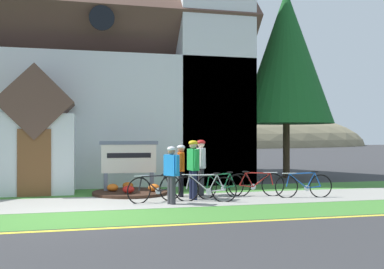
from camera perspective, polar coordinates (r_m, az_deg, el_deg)
ground at (r=15.16m, az=-14.79°, el=-7.30°), size 140.00×140.00×0.00m
sidewalk_slab at (r=13.08m, az=-10.60°, el=-8.43°), size 32.00×2.68×0.01m
grass_verge at (r=10.73m, az=-9.86°, el=-10.25°), size 32.00×2.08×0.01m
church_lawn at (r=15.47m, az=-11.12°, el=-7.15°), size 24.00×2.15×0.01m
curb_paint_stripe at (r=9.57m, az=-9.35°, el=-11.50°), size 28.00×0.16×0.01m
church_building at (r=20.70m, az=-10.59°, el=7.66°), size 12.30×10.65×13.46m
church_sign at (r=15.07m, az=-7.92°, el=-3.05°), size 1.92×0.18×1.72m
flower_bed at (r=14.82m, az=-7.77°, el=-7.16°), size 2.40×2.40×0.34m
bicycle_yellow at (r=13.02m, az=1.69°, el=-6.79°), size 1.69×0.72×0.85m
bicycle_red at (r=14.34m, az=8.06°, el=-6.20°), size 1.76×0.35×0.81m
bicycle_white at (r=13.90m, az=3.69°, el=-6.43°), size 1.67×0.52×0.80m
bicycle_black at (r=14.30m, az=13.89°, el=-6.22°), size 1.78×0.29×0.83m
bicycle_orange at (r=13.02m, az=-4.64°, el=-6.77°), size 1.67×0.68×0.81m
cyclist_in_orange_jersey at (r=14.30m, az=1.14°, el=-3.55°), size 0.30×0.72×1.76m
cyclist_in_white_jersey at (r=13.38m, az=0.15°, el=-3.79°), size 0.31×0.78×1.75m
cyclist_in_red_jersey at (r=14.04m, az=-1.40°, el=-4.07°), size 0.29×0.67×1.60m
cyclist_in_yellow_jersey at (r=12.47m, az=-2.59°, el=-4.58°), size 0.39×0.69×1.60m
roadside_conifer at (r=21.16m, az=11.77°, el=9.59°), size 4.19×4.19×8.52m
distant_hill at (r=85.86m, az=-7.29°, el=-1.45°), size 93.16×47.92×17.62m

